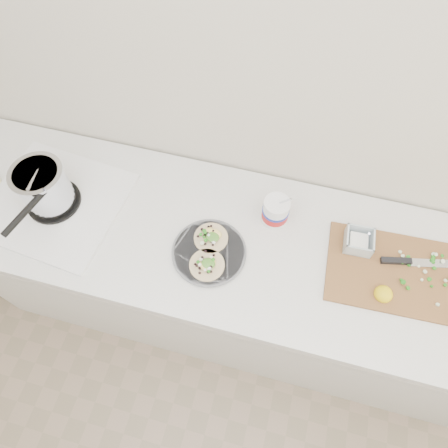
% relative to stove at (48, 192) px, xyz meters
% --- Properties ---
extents(counter, '(2.44, 0.66, 0.90)m').
position_rel_stove_xyz_m(counter, '(0.74, 0.04, -0.53)').
color(counter, silver).
rests_on(counter, ground).
extents(stove, '(0.55, 0.52, 0.24)m').
position_rel_stove_xyz_m(stove, '(0.00, 0.00, 0.00)').
color(stove, silver).
rests_on(stove, counter).
extents(taco_plate, '(0.27, 0.27, 0.04)m').
position_rel_stove_xyz_m(taco_plate, '(0.64, -0.05, -0.06)').
color(taco_plate, '#5A5C61').
rests_on(taco_plate, counter).
extents(tub, '(0.10, 0.10, 0.22)m').
position_rel_stove_xyz_m(tub, '(0.84, 0.15, -0.01)').
color(tub, white).
rests_on(tub, counter).
extents(cutboard, '(0.46, 0.33, 0.07)m').
position_rel_stove_xyz_m(cutboard, '(1.28, 0.05, -0.06)').
color(cutboard, brown).
rests_on(cutboard, counter).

